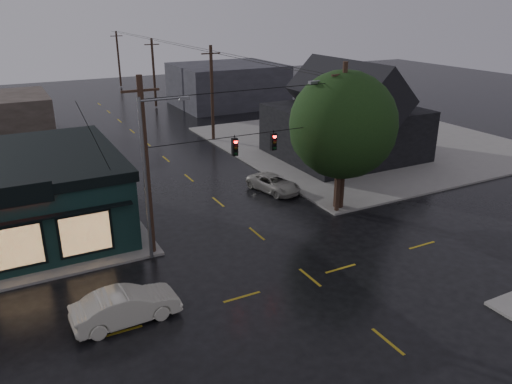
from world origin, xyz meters
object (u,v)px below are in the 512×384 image
utility_pole_ne (336,212)px  suv_silver (274,183)px  sedan_cream (126,306)px  utility_pole_nw (154,253)px  corner_tree (343,125)px

utility_pole_ne → suv_silver: 5.88m
sedan_cream → suv_silver: (14.14, 11.38, -0.16)m
utility_pole_ne → utility_pole_nw: bearing=180.0°
utility_pole_nw → suv_silver: 12.48m
corner_tree → suv_silver: corner_tree is taller
utility_pole_ne → suv_silver: bearing=108.4°
suv_silver → utility_pole_ne: bearing=-85.6°
sedan_cream → suv_silver: 18.15m
utility_pole_ne → sedan_cream: (-15.98, -5.83, 0.79)m
utility_pole_nw → sedan_cream: utility_pole_nw is taller
sedan_cream → utility_pole_ne: bearing=-72.4°
corner_tree → sedan_cream: corner_tree is taller
corner_tree → sedan_cream: size_ratio=1.97×
utility_pole_nw → sedan_cream: 6.60m
utility_pole_nw → suv_silver: utility_pole_nw is taller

